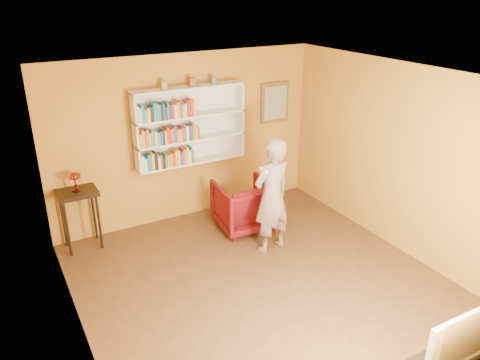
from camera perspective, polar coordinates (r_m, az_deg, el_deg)
name	(u,v)px	position (r m, az deg, el deg)	size (l,w,h in m)	color
room_shell	(270,220)	(5.69, 3.66, -4.88)	(5.30, 5.80, 2.88)	#442A16
bookshelf	(189,125)	(7.46, -6.30, 6.68)	(1.80, 0.29, 1.23)	silver
books_row_lower	(167,159)	(7.37, -8.87, 2.53)	(0.86, 0.19, 0.27)	silver
books_row_middle	(168,135)	(7.26, -8.74, 5.39)	(0.97, 0.19, 0.27)	#C36D27
books_row_upper	(166,111)	(7.15, -9.05, 8.30)	(0.91, 0.19, 0.27)	silver
ornament_left	(164,85)	(7.11, -9.28, 11.32)	(0.08, 0.08, 0.11)	olive
ornament_centre	(192,82)	(7.27, -5.89, 11.81)	(0.09, 0.09, 0.12)	brown
ornament_right	(213,81)	(7.42, -3.29, 12.01)	(0.07, 0.07, 0.10)	slate
framed_painting	(275,103)	(8.22, 4.26, 9.39)	(0.55, 0.05, 0.70)	brown
console_table	(78,201)	(7.14, -19.13, -2.44)	(0.56, 0.43, 0.92)	black
ruby_lustre	(75,178)	(7.00, -19.51, 0.23)	(0.18, 0.18, 0.28)	maroon
armchair	(244,205)	(7.46, 0.47, -3.10)	(0.84, 0.86, 0.79)	#45040D
person	(272,196)	(6.67, 3.92, -1.98)	(0.63, 0.41, 1.73)	#766157
game_remote	(264,170)	(6.06, 2.90, 1.21)	(0.04, 0.15, 0.04)	silver
television	(459,331)	(4.85, 25.15, -16.37)	(1.05, 0.14, 0.60)	black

